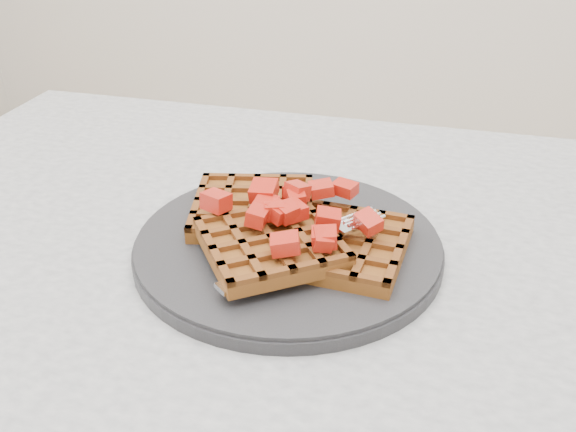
{
  "coord_description": "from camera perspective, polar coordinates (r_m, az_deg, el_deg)",
  "views": [
    {
      "loc": [
        0.03,
        -0.46,
        1.08
      ],
      "look_at": [
        -0.11,
        0.04,
        0.79
      ],
      "focal_mm": 40.0,
      "sensor_mm": 36.0,
      "label": 1
    }
  ],
  "objects": [
    {
      "name": "table",
      "position": [
        0.64,
        8.69,
        -14.9
      ],
      "size": [
        1.2,
        0.8,
        0.75
      ],
      "color": "beige",
      "rests_on": "ground"
    },
    {
      "name": "fork",
      "position": [
        0.56,
        2.46,
        -3.57
      ],
      "size": [
        0.13,
        0.15,
        0.02
      ],
      "primitive_type": null,
      "rotation": [
        0.0,
        0.0,
        -0.69
      ],
      "color": "silver",
      "rests_on": "plate"
    },
    {
      "name": "waffles",
      "position": [
        0.59,
        -0.08,
        -1.25
      ],
      "size": [
        0.23,
        0.22,
        0.03
      ],
      "color": "brown",
      "rests_on": "plate"
    },
    {
      "name": "strawberry_pile",
      "position": [
        0.58,
        0.0,
        1.2
      ],
      "size": [
        0.15,
        0.15,
        0.02
      ],
      "primitive_type": null,
      "color": "#A30C03",
      "rests_on": "waffles"
    },
    {
      "name": "plate",
      "position": [
        0.61,
        0.0,
        -2.63
      ],
      "size": [
        0.29,
        0.29,
        0.02
      ],
      "primitive_type": "cylinder",
      "color": "#232326",
      "rests_on": "table"
    }
  ]
}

